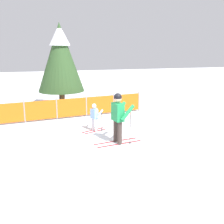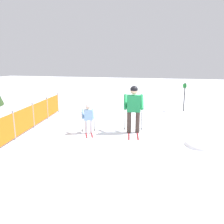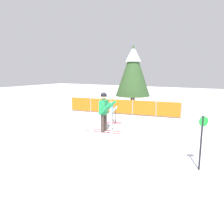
# 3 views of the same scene
# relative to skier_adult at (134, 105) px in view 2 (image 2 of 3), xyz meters

# --- Properties ---
(ground_plane) EXTENTS (60.00, 60.00, 0.00)m
(ground_plane) POSITION_rel_skier_adult_xyz_m (-0.05, -0.07, -1.10)
(ground_plane) COLOR white
(skier_adult) EXTENTS (1.77, 0.85, 1.84)m
(skier_adult) POSITION_rel_skier_adult_xyz_m (0.00, 0.00, 0.00)
(skier_adult) COLOR maroon
(skier_adult) RESTS_ON ground_plane
(skier_child) EXTENTS (1.09, 0.69, 1.16)m
(skier_child) POSITION_rel_skier_adult_xyz_m (-0.53, 1.66, -0.42)
(skier_child) COLOR maroon
(skier_child) RESTS_ON ground_plane
(safety_fence) EXTENTS (7.40, 1.18, 1.05)m
(safety_fence) POSITION_rel_skier_adult_xyz_m (-1.15, 4.03, -0.57)
(safety_fence) COLOR gray
(safety_fence) RESTS_ON ground_plane
(trail_marker) EXTENTS (0.23, 0.20, 1.59)m
(trail_marker) POSITION_rel_skier_adult_xyz_m (4.48, -2.11, -0.12)
(trail_marker) COLOR black
(trail_marker) RESTS_ON ground_plane
(snow_mound) EXTENTS (1.08, 0.92, 0.43)m
(snow_mound) POSITION_rel_skier_adult_xyz_m (-0.78, -2.33, -1.10)
(snow_mound) COLOR white
(snow_mound) RESTS_ON ground_plane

